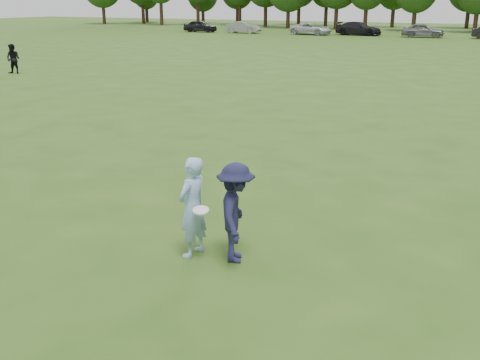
{
  "coord_description": "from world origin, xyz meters",
  "views": [
    {
      "loc": [
        3.8,
        -7.28,
        4.24
      ],
      "look_at": [
        -0.42,
        1.4,
        1.1
      ],
      "focal_mm": 42.0,
      "sensor_mm": 36.0,
      "label": 1
    }
  ],
  "objects_px": {
    "car_d": "(359,29)",
    "car_b": "(243,27)",
    "thrower": "(192,207)",
    "car_e": "(423,30)",
    "player_far_a": "(13,59)",
    "car_c": "(311,29)",
    "defender": "(236,213)",
    "car_a": "(200,26)"
  },
  "relations": [
    {
      "from": "car_d",
      "to": "car_b",
      "type": "bearing_deg",
      "value": 102.26
    },
    {
      "from": "thrower",
      "to": "car_e",
      "type": "distance_m",
      "value": 60.24
    },
    {
      "from": "player_far_a",
      "to": "car_d",
      "type": "distance_m",
      "value": 44.89
    },
    {
      "from": "player_far_a",
      "to": "car_d",
      "type": "bearing_deg",
      "value": 64.72
    },
    {
      "from": "thrower",
      "to": "car_e",
      "type": "height_order",
      "value": "thrower"
    },
    {
      "from": "thrower",
      "to": "player_far_a",
      "type": "distance_m",
      "value": 27.41
    },
    {
      "from": "thrower",
      "to": "player_far_a",
      "type": "bearing_deg",
      "value": -120.72
    },
    {
      "from": "car_d",
      "to": "car_e",
      "type": "relative_size",
      "value": 1.17
    },
    {
      "from": "car_b",
      "to": "car_d",
      "type": "distance_m",
      "value": 14.36
    },
    {
      "from": "player_far_a",
      "to": "car_c",
      "type": "bearing_deg",
      "value": 71.5
    },
    {
      "from": "defender",
      "to": "car_b",
      "type": "height_order",
      "value": "defender"
    },
    {
      "from": "thrower",
      "to": "car_d",
      "type": "bearing_deg",
      "value": -161.63
    },
    {
      "from": "car_a",
      "to": "car_b",
      "type": "bearing_deg",
      "value": -91.36
    },
    {
      "from": "car_a",
      "to": "car_e",
      "type": "xyz_separation_m",
      "value": [
        27.83,
        1.71,
        0.04
      ]
    },
    {
      "from": "defender",
      "to": "car_c",
      "type": "distance_m",
      "value": 61.98
    },
    {
      "from": "defender",
      "to": "car_e",
      "type": "height_order",
      "value": "defender"
    },
    {
      "from": "car_c",
      "to": "car_e",
      "type": "xyz_separation_m",
      "value": [
        12.91,
        0.86,
        0.09
      ]
    },
    {
      "from": "player_far_a",
      "to": "car_a",
      "type": "bearing_deg",
      "value": 91.5
    },
    {
      "from": "car_d",
      "to": "car_a",
      "type": "bearing_deg",
      "value": 100.16
    },
    {
      "from": "thrower",
      "to": "player_far_a",
      "type": "relative_size",
      "value": 1.02
    },
    {
      "from": "car_a",
      "to": "car_e",
      "type": "relative_size",
      "value": 0.95
    },
    {
      "from": "car_c",
      "to": "car_d",
      "type": "bearing_deg",
      "value": -68.39
    },
    {
      "from": "car_b",
      "to": "car_d",
      "type": "relative_size",
      "value": 0.81
    },
    {
      "from": "thrower",
      "to": "defender",
      "type": "bearing_deg",
      "value": 107.52
    },
    {
      "from": "car_e",
      "to": "car_c",
      "type": "bearing_deg",
      "value": 87.94
    },
    {
      "from": "car_a",
      "to": "car_c",
      "type": "distance_m",
      "value": 14.94
    },
    {
      "from": "thrower",
      "to": "car_d",
      "type": "distance_m",
      "value": 61.86
    },
    {
      "from": "car_b",
      "to": "car_e",
      "type": "relative_size",
      "value": 0.95
    },
    {
      "from": "thrower",
      "to": "car_a",
      "type": "bearing_deg",
      "value": -143.95
    },
    {
      "from": "car_a",
      "to": "car_d",
      "type": "bearing_deg",
      "value": -86.45
    },
    {
      "from": "car_c",
      "to": "car_e",
      "type": "distance_m",
      "value": 12.94
    },
    {
      "from": "car_d",
      "to": "defender",
      "type": "bearing_deg",
      "value": -163.4
    },
    {
      "from": "car_e",
      "to": "thrower",
      "type": "bearing_deg",
      "value": 179.24
    },
    {
      "from": "defender",
      "to": "car_e",
      "type": "relative_size",
      "value": 0.37
    },
    {
      "from": "car_a",
      "to": "car_b",
      "type": "distance_m",
      "value": 6.15
    },
    {
      "from": "car_c",
      "to": "car_d",
      "type": "distance_m",
      "value": 5.61
    },
    {
      "from": "defender",
      "to": "player_far_a",
      "type": "height_order",
      "value": "player_far_a"
    },
    {
      "from": "player_far_a",
      "to": "car_a",
      "type": "relative_size",
      "value": 0.39
    },
    {
      "from": "car_d",
      "to": "thrower",
      "type": "bearing_deg",
      "value": -164.1
    },
    {
      "from": "player_far_a",
      "to": "car_b",
      "type": "relative_size",
      "value": 0.39
    },
    {
      "from": "car_a",
      "to": "car_e",
      "type": "height_order",
      "value": "car_e"
    },
    {
      "from": "player_far_a",
      "to": "car_c",
      "type": "height_order",
      "value": "player_far_a"
    }
  ]
}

